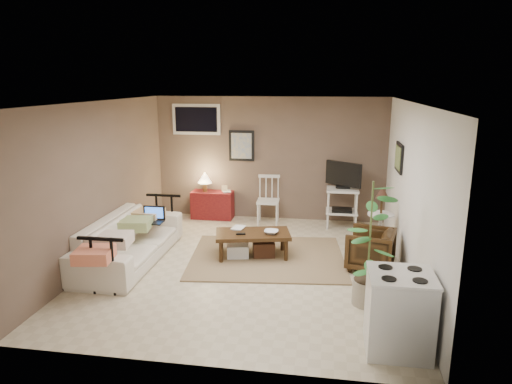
% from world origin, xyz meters
% --- Properties ---
extents(floor, '(5.00, 5.00, 0.00)m').
position_xyz_m(floor, '(0.00, 0.00, 0.00)').
color(floor, '#C1B293').
rests_on(floor, ground).
extents(art_back, '(0.50, 0.03, 0.60)m').
position_xyz_m(art_back, '(-0.55, 2.48, 1.45)').
color(art_back, black).
extents(art_right, '(0.03, 0.60, 0.45)m').
position_xyz_m(art_right, '(2.23, 1.05, 1.52)').
color(art_right, black).
extents(window, '(0.96, 0.03, 0.60)m').
position_xyz_m(window, '(-1.45, 2.48, 1.95)').
color(window, silver).
extents(rug, '(2.54, 2.12, 0.02)m').
position_xyz_m(rug, '(0.25, 0.35, 0.01)').
color(rug, '#89714F').
rests_on(rug, floor).
extents(coffee_table, '(1.24, 0.82, 0.43)m').
position_xyz_m(coffee_table, '(0.01, 0.34, 0.24)').
color(coffee_table, '#3B2610').
rests_on(coffee_table, floor).
extents(sofa, '(0.68, 2.32, 0.91)m').
position_xyz_m(sofa, '(-1.80, -0.08, 0.45)').
color(sofa, beige).
rests_on(sofa, floor).
extents(sofa_pillows, '(0.44, 2.20, 0.16)m').
position_xyz_m(sofa_pillows, '(-1.74, -0.35, 0.56)').
color(sofa_pillows, beige).
rests_on(sofa_pillows, sofa).
extents(sofa_end_rails, '(0.62, 2.31, 0.78)m').
position_xyz_m(sofa_end_rails, '(-1.67, -0.08, 0.39)').
color(sofa_end_rails, black).
rests_on(sofa_end_rails, floor).
extents(laptop, '(0.36, 0.26, 0.24)m').
position_xyz_m(laptop, '(-1.58, 0.32, 0.59)').
color(laptop, black).
rests_on(laptop, sofa).
extents(red_console, '(0.82, 0.36, 0.95)m').
position_xyz_m(red_console, '(-1.13, 2.29, 0.33)').
color(red_console, maroon).
rests_on(red_console, floor).
extents(spindle_chair, '(0.43, 0.43, 0.92)m').
position_xyz_m(spindle_chair, '(0.02, 2.16, 0.43)').
color(spindle_chair, silver).
rests_on(spindle_chair, floor).
extents(tv_stand, '(0.64, 0.48, 1.24)m').
position_xyz_m(tv_stand, '(1.42, 2.12, 0.66)').
color(tv_stand, silver).
rests_on(tv_stand, floor).
extents(side_table, '(0.41, 0.41, 1.10)m').
position_xyz_m(side_table, '(1.98, 0.82, 0.68)').
color(side_table, silver).
rests_on(side_table, floor).
extents(armchair, '(0.73, 0.76, 0.66)m').
position_xyz_m(armchair, '(1.78, 0.17, 0.33)').
color(armchair, '#33200E').
rests_on(armchair, floor).
extents(potted_plant, '(0.39, 0.39, 1.58)m').
position_xyz_m(potted_plant, '(1.65, -0.96, 0.84)').
color(potted_plant, '#A0967F').
rests_on(potted_plant, floor).
extents(stove, '(0.65, 0.60, 0.84)m').
position_xyz_m(stove, '(1.88, -1.92, 0.42)').
color(stove, silver).
rests_on(stove, floor).
extents(bowl, '(0.22, 0.06, 0.22)m').
position_xyz_m(bowl, '(0.31, 0.33, 0.51)').
color(bowl, '#3B2610').
rests_on(bowl, coffee_table).
extents(book_table, '(0.18, 0.05, 0.25)m').
position_xyz_m(book_table, '(-0.33, 0.52, 0.53)').
color(book_table, '#3B2610').
rests_on(book_table, coffee_table).
extents(book_console, '(0.16, 0.06, 0.21)m').
position_xyz_m(book_console, '(-0.90, 2.29, 0.65)').
color(book_console, '#3B2610').
rests_on(book_console, red_console).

